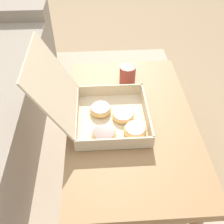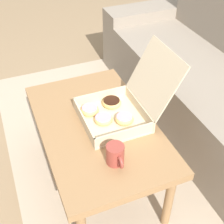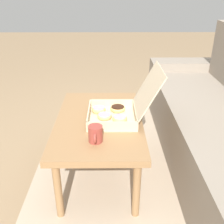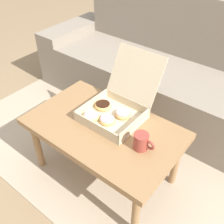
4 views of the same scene
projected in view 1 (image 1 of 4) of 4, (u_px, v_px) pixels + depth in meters
name	position (u px, v px, depth m)	size (l,w,h in m)	color
ground_plane	(100.00, 175.00, 1.46)	(12.00, 12.00, 0.00)	#937756
area_rug	(46.00, 177.00, 1.44)	(2.60, 1.84, 0.01)	tan
coffee_table	(131.00, 126.00, 1.20)	(0.91, 0.56, 0.44)	#997047
pastry_box	(102.00, 113.00, 1.10)	(0.34, 0.46, 0.34)	beige
coffee_mug	(127.00, 74.00, 1.32)	(0.12, 0.08, 0.10)	#993D33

